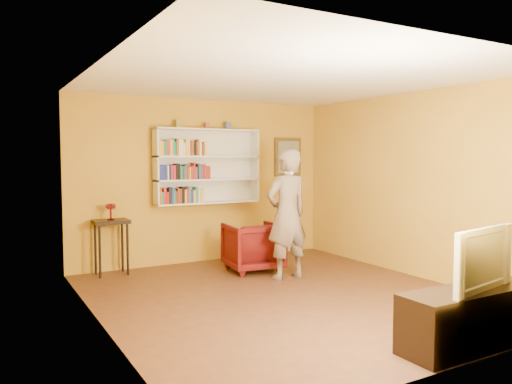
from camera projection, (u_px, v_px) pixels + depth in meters
room_shell at (285, 216)px, 6.21m from camera, size 5.30×5.80×2.88m
bookshelf at (206, 167)px, 8.26m from camera, size 1.80×0.29×1.23m
books_row_lower at (181, 196)px, 7.96m from camera, size 0.75×0.19×0.27m
books_row_middle at (184, 172)px, 7.96m from camera, size 0.85×0.19×0.27m
books_row_upper at (181, 148)px, 7.91m from camera, size 0.78×0.19×0.27m
ornament_left at (178, 124)px, 7.91m from camera, size 0.09×0.09×0.12m
ornament_centre at (207, 126)px, 8.15m from camera, size 0.07×0.07×0.10m
ornament_right at (228, 126)px, 8.34m from camera, size 0.09×0.09×0.12m
framed_painting at (288, 157)px, 9.10m from camera, size 0.55×0.05×0.70m
console_table at (111, 229)px, 7.39m from camera, size 0.50×0.38×0.82m
ruby_lustre at (111, 208)px, 7.36m from camera, size 0.15×0.15×0.24m
armchair at (253, 247)px, 7.67m from camera, size 0.89×0.91×0.74m
person at (287, 214)px, 7.13m from camera, size 0.71×0.49×1.86m
game_remote at (289, 173)px, 6.78m from camera, size 0.04×0.15×0.04m
tv_cabinet at (471, 318)px, 4.60m from camera, size 1.52×0.46×0.54m
television at (473, 258)px, 4.56m from camera, size 1.00×0.31×0.57m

